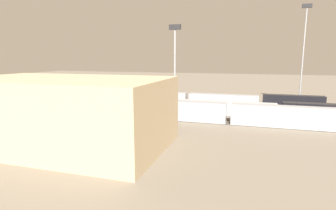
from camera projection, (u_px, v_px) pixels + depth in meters
name	position (u px, v px, depth m)	size (l,w,h in m)	color
ground_plane	(168.00, 110.00, 84.22)	(400.00, 400.00, 0.00)	#756B5B
track_bed_0	(179.00, 103.00, 95.98)	(140.00, 2.80, 0.12)	#4C443D
track_bed_1	(175.00, 106.00, 91.27)	(140.00, 2.80, 0.12)	#4C443D
track_bed_2	(171.00, 108.00, 86.56)	(140.00, 2.80, 0.12)	#4C443D
track_bed_3	(166.00, 111.00, 81.85)	(140.00, 2.80, 0.12)	#3D3833
track_bed_4	(161.00, 115.00, 77.14)	(140.00, 2.80, 0.12)	#4C443D
track_bed_5	(155.00, 118.00, 72.44)	(140.00, 2.80, 0.12)	#4C443D
train_on_track_3	(186.00, 106.00, 79.69)	(90.60, 3.00, 4.40)	black
train_on_track_5	(181.00, 111.00, 69.91)	(71.40, 3.00, 5.00)	#A8AAB2
train_on_track_0	(184.00, 98.00, 95.07)	(90.60, 3.00, 4.40)	black
light_mast_0	(304.00, 45.00, 84.50)	(2.80, 0.70, 32.36)	#9EA0A5
light_mast_1	(175.00, 60.00, 64.80)	(2.80, 0.70, 23.82)	#9EA0A5
signal_gantry	(85.00, 83.00, 91.45)	(0.70, 30.00, 8.80)	#4C4742
maintenance_shed	(64.00, 112.00, 49.97)	(38.01, 21.77, 12.52)	tan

